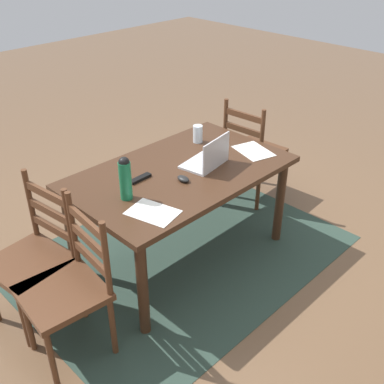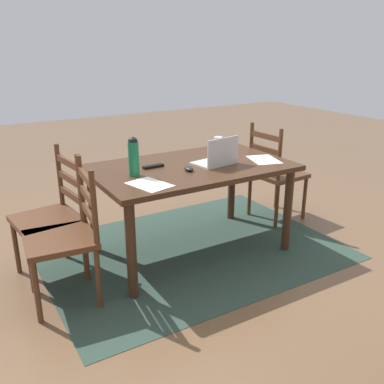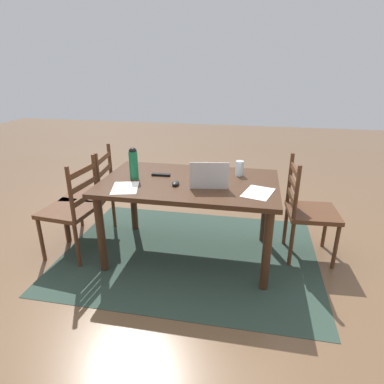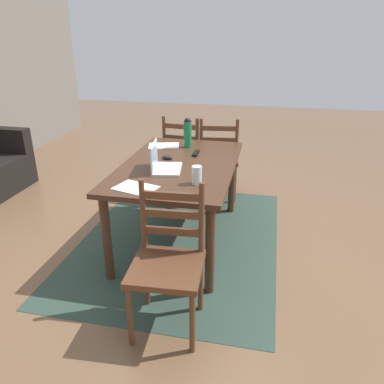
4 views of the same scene
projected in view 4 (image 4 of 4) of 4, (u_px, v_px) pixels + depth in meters
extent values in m
plane|color=brown|center=(180.00, 239.00, 3.52)|extent=(14.00, 14.00, 0.00)
cube|color=#2D4238|center=(180.00, 239.00, 3.52)|extent=(2.39, 1.77, 0.01)
cube|color=#422819|center=(179.00, 166.00, 3.24)|extent=(1.55, 0.95, 0.04)
cylinder|color=#422819|center=(210.00, 250.00, 2.68)|extent=(0.07, 0.07, 0.71)
cylinder|color=#422819|center=(232.00, 181.00, 3.93)|extent=(0.07, 0.07, 0.71)
cylinder|color=#422819|center=(107.00, 239.00, 2.83)|extent=(0.07, 0.07, 0.71)
cylinder|color=#422819|center=(160.00, 175.00, 4.09)|extent=(0.07, 0.07, 0.71)
cube|color=#56331E|center=(186.00, 157.00, 4.38)|extent=(0.48, 0.48, 0.04)
cylinder|color=#56331E|center=(177.00, 169.00, 4.69)|extent=(0.04, 0.04, 0.43)
cylinder|color=#56331E|center=(206.00, 172.00, 4.58)|extent=(0.04, 0.04, 0.43)
cylinder|color=#56331E|center=(166.00, 179.00, 4.36)|extent=(0.04, 0.04, 0.43)
cylinder|color=#56331E|center=(197.00, 183.00, 4.25)|extent=(0.04, 0.04, 0.43)
cylinder|color=#56331E|center=(164.00, 139.00, 4.16)|extent=(0.04, 0.04, 0.50)
cylinder|color=#56331E|center=(197.00, 141.00, 4.05)|extent=(0.04, 0.04, 0.50)
cube|color=#56331E|center=(181.00, 149.00, 4.14)|extent=(0.06, 0.36, 0.05)
cube|color=#56331E|center=(180.00, 138.00, 4.09)|extent=(0.06, 0.36, 0.05)
cube|color=#56331E|center=(180.00, 126.00, 4.04)|extent=(0.06, 0.36, 0.05)
cube|color=#56331E|center=(166.00, 268.00, 2.32)|extent=(0.47, 0.47, 0.04)
cylinder|color=#56331E|center=(192.00, 323.00, 2.21)|extent=(0.04, 0.04, 0.43)
cylinder|color=#56331E|center=(130.00, 316.00, 2.26)|extent=(0.04, 0.04, 0.43)
cylinder|color=#56331E|center=(201.00, 284.00, 2.56)|extent=(0.04, 0.04, 0.43)
cylinder|color=#56331E|center=(146.00, 279.00, 2.61)|extent=(0.04, 0.04, 0.43)
cylinder|color=#56331E|center=(201.00, 220.00, 2.37)|extent=(0.04, 0.04, 0.50)
cylinder|color=#56331E|center=(143.00, 216.00, 2.43)|extent=(0.04, 0.04, 0.50)
cube|color=#56331E|center=(172.00, 231.00, 2.44)|extent=(0.05, 0.36, 0.05)
cube|color=#56331E|center=(172.00, 214.00, 2.39)|extent=(0.05, 0.36, 0.05)
cube|color=#56331E|center=(171.00, 196.00, 2.34)|extent=(0.05, 0.36, 0.05)
cube|color=#56331E|center=(219.00, 159.00, 4.30)|extent=(0.49, 0.49, 0.04)
cylinder|color=#56331E|center=(203.00, 172.00, 4.59)|extent=(0.04, 0.04, 0.43)
cylinder|color=#56331E|center=(234.00, 173.00, 4.56)|extent=(0.04, 0.04, 0.43)
cylinder|color=#56331E|center=(201.00, 183.00, 4.24)|extent=(0.04, 0.04, 0.43)
cylinder|color=#56331E|center=(235.00, 184.00, 4.21)|extent=(0.04, 0.04, 0.43)
cylinder|color=#56331E|center=(201.00, 142.00, 4.04)|extent=(0.04, 0.04, 0.50)
cylinder|color=#56331E|center=(237.00, 143.00, 4.01)|extent=(0.04, 0.04, 0.50)
cube|color=#56331E|center=(219.00, 151.00, 4.06)|extent=(0.07, 0.36, 0.05)
cube|color=#56331E|center=(219.00, 140.00, 4.01)|extent=(0.07, 0.36, 0.05)
cube|color=#56331E|center=(219.00, 128.00, 3.96)|extent=(0.07, 0.36, 0.05)
cube|color=silver|center=(167.00, 169.00, 3.07)|extent=(0.35, 0.27, 0.02)
cube|color=silver|center=(154.00, 156.00, 3.03)|extent=(0.32, 0.06, 0.21)
cube|color=#A5CCEA|center=(155.00, 156.00, 3.03)|extent=(0.29, 0.05, 0.19)
cylinder|color=#197247|center=(188.00, 134.00, 3.63)|extent=(0.08, 0.08, 0.25)
sphere|color=black|center=(188.00, 121.00, 3.58)|extent=(0.07, 0.07, 0.07)
cylinder|color=silver|center=(197.00, 175.00, 2.78)|extent=(0.08, 0.08, 0.14)
ellipsoid|color=black|center=(167.00, 157.00, 3.33)|extent=(0.07, 0.10, 0.03)
cube|color=black|center=(196.00, 153.00, 3.47)|extent=(0.17, 0.05, 0.02)
cube|color=white|center=(136.00, 188.00, 2.72)|extent=(0.29, 0.34, 0.00)
cube|color=white|center=(164.00, 146.00, 3.72)|extent=(0.28, 0.34, 0.00)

